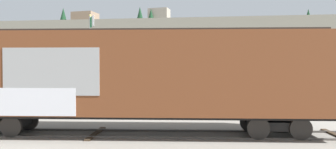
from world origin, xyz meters
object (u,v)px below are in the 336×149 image
Objects in this scene: freight_car at (135,75)px; flagpole at (91,46)px; parked_car_tan at (206,100)px; parked_car_white at (115,98)px.

flagpole is at bearing 120.40° from freight_car.
freight_car is 7.81m from parked_car_tan.
freight_car is at bearing -66.41° from parked_car_white.
parked_car_white is at bearing -178.27° from parked_car_tan.
flagpole is at bearing 130.94° from parked_car_white.
flagpole reaches higher than freight_car.
parked_car_tan is at bearing 65.22° from freight_car.
freight_car reaches higher than parked_car_tan.
freight_car is at bearing -59.60° from flagpole.
freight_car is at bearing -114.78° from parked_car_tan.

